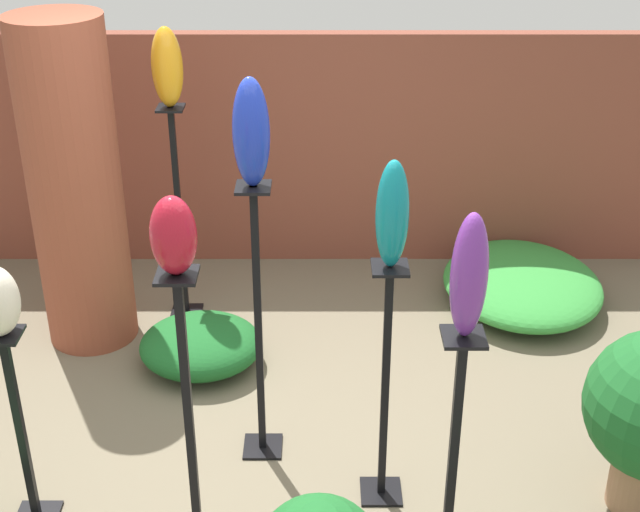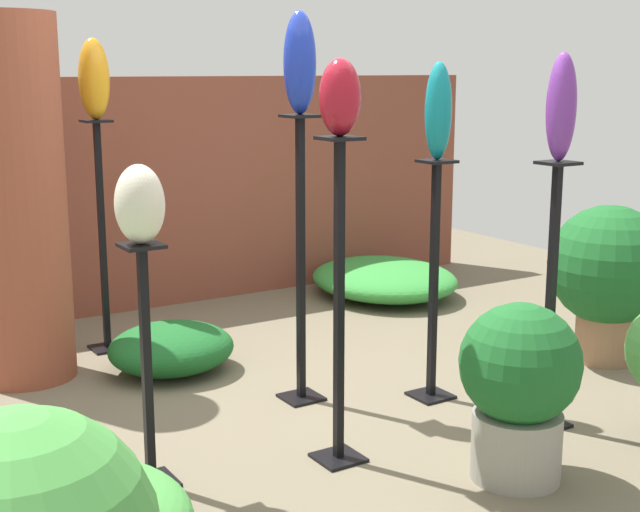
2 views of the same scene
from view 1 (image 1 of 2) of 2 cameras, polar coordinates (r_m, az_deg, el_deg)
The scene contains 16 objects.
ground_plane at distance 4.69m, azimuth -3.20°, elevation -13.06°, with size 8.00×8.00×0.00m, color #6B604C.
brick_wall_back at distance 6.30m, azimuth -2.32°, elevation 6.76°, with size 5.60×0.12×1.66m, color brown.
brick_pillar at distance 5.42m, azimuth -15.36°, elevation 4.25°, with size 0.55×0.55×2.01m, color brown.
pedestal_violet at distance 3.72m, azimuth 8.41°, elevation -14.17°, with size 0.20×0.20×1.29m.
pedestal_ruby at distance 3.83m, azimuth -8.27°, elevation -11.31°, with size 0.20×0.20×1.44m.
pedestal_teal at distance 4.16m, azimuth 4.20°, elevation -8.97°, with size 0.20×0.20×1.26m.
pedestal_cobalt at distance 4.38m, azimuth -3.90°, elevation -5.17°, with size 0.20×0.20×1.49m.
pedestal_amber at distance 5.66m, azimuth -8.93°, elevation 2.07°, with size 0.20×0.20×1.41m.
pedestal_ivory at distance 4.30m, azimuth -18.48°, elevation -11.07°, with size 0.20×0.20×1.03m.
art_vase_violet at distance 3.18m, azimuth 9.55°, elevation -1.28°, with size 0.13×0.14×0.49m, color #6B2D8C.
art_vase_ruby at distance 3.34m, azimuth -9.33°, elevation 1.29°, with size 0.18×0.17×0.32m, color maroon.
art_vase_teal at distance 3.69m, azimuth 4.68°, elevation 2.66°, with size 0.14×0.13×0.48m, color #0F727A.
art_vase_cobalt at distance 3.92m, azimuth -4.39°, elevation 7.87°, with size 0.17×0.15×0.50m, color #192D9E.
art_vase_amber at distance 5.32m, azimuth -9.72°, elevation 11.82°, with size 0.18×0.17×0.47m, color orange.
foliage_bed_west at distance 6.12m, azimuth 12.83°, elevation -1.73°, with size 1.05×1.21×0.27m, color #338C38.
foliage_bed_center at distance 5.36m, azimuth -7.60°, elevation -5.68°, with size 0.73×0.67×0.28m, color #195923.
Camera 1 is at (0.26, -3.57, 3.04)m, focal length 50.00 mm.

